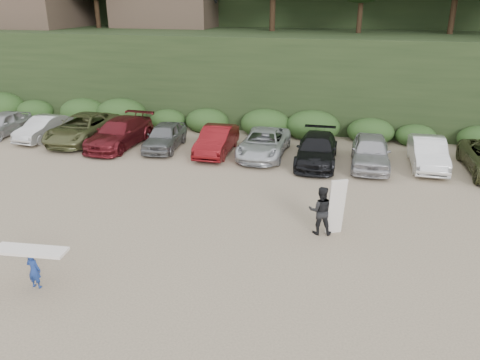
# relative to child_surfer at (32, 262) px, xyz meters

# --- Properties ---
(ground) EXTENTS (120.00, 120.00, 0.00)m
(ground) POSITION_rel_child_surfer_xyz_m (5.51, 4.11, -0.91)
(ground) COLOR tan
(ground) RESTS_ON ground
(parked_cars) EXTENTS (39.62, 6.24, 1.65)m
(parked_cars) POSITION_rel_child_surfer_xyz_m (5.39, 14.15, -0.15)
(parked_cars) COLOR #AEAEB3
(parked_cars) RESTS_ON ground
(child_surfer) EXTENTS (2.29, 0.84, 1.34)m
(child_surfer) POSITION_rel_child_surfer_xyz_m (0.00, 0.00, 0.00)
(child_surfer) COLOR navy
(child_surfer) RESTS_ON ground
(adult_surfer) EXTENTS (1.41, 0.83, 2.24)m
(adult_surfer) POSITION_rel_child_surfer_xyz_m (8.28, 5.69, 0.05)
(adult_surfer) COLOR black
(adult_surfer) RESTS_ON ground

